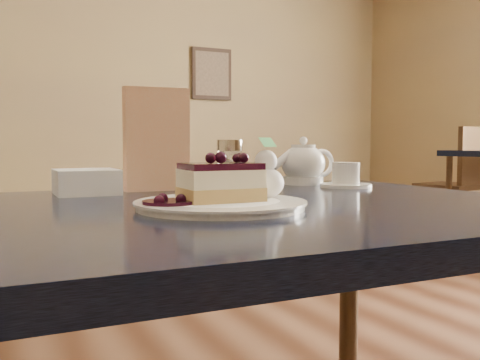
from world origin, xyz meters
name	(u,v)px	position (x,y,z in m)	size (l,w,h in m)	color
main_table	(209,253)	(-0.13, 0.41, 0.68)	(1.22, 0.82, 0.76)	#121B38
dessert_plate	(221,205)	(-0.13, 0.36, 0.76)	(0.26, 0.26, 0.01)	white
cheesecake_slice	(221,182)	(-0.13, 0.36, 0.80)	(0.12, 0.09, 0.06)	#DBBE67
whipped_cream	(266,183)	(-0.04, 0.37, 0.79)	(0.06, 0.06, 0.05)	white
berry_sauce	(169,202)	(-0.22, 0.36, 0.77)	(0.08, 0.08, 0.01)	black
tea_set	(311,167)	(0.27, 0.70, 0.80)	(0.21, 0.23, 0.11)	white
menu_card	(157,139)	(-0.12, 0.72, 0.87)	(0.14, 0.03, 0.22)	beige
sugar_shaker	(229,163)	(0.05, 0.72, 0.81)	(0.06, 0.06, 0.11)	white
napkin_stack	(86,182)	(-0.28, 0.70, 0.78)	(0.12, 0.12, 0.05)	white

